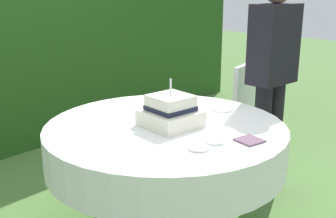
{
  "coord_description": "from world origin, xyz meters",
  "views": [
    {
      "loc": [
        -1.75,
        -1.61,
        1.54
      ],
      "look_at": [
        0.0,
        -0.02,
        0.84
      ],
      "focal_mm": 45.71,
      "sensor_mm": 36.0,
      "label": 1
    }
  ],
  "objects": [
    {
      "name": "standing_person",
      "position": [
        0.95,
        -0.16,
        0.93
      ],
      "size": [
        0.38,
        0.23,
        1.6
      ],
      "color": "black",
      "rests_on": "ground_plane"
    },
    {
      "name": "cake_table",
      "position": [
        0.0,
        0.0,
        0.61
      ],
      "size": [
        1.42,
        1.42,
        0.74
      ],
      "color": "#4C4C51",
      "rests_on": "ground_plane"
    },
    {
      "name": "serving_plate_far",
      "position": [
        0.47,
        -0.08,
        0.74
      ],
      "size": [
        0.14,
        0.14,
        0.01
      ],
      "primitive_type": "cylinder",
      "color": "white",
      "rests_on": "cake_table"
    },
    {
      "name": "wedding_cake",
      "position": [
        0.01,
        -0.03,
        0.82
      ],
      "size": [
        0.33,
        0.33,
        0.28
      ],
      "color": "silver",
      "rests_on": "cake_table"
    },
    {
      "name": "napkin_stack",
      "position": [
        0.1,
        -0.51,
        0.74
      ],
      "size": [
        0.15,
        0.15,
        0.01
      ],
      "primitive_type": "cube",
      "rotation": [
        0.0,
        0.0,
        -0.22
      ],
      "color": "#6B4C60",
      "rests_on": "cake_table"
    },
    {
      "name": "serving_plate_near",
      "position": [
        -0.04,
        -0.39,
        0.74
      ],
      "size": [
        0.1,
        0.1,
        0.01
      ],
      "primitive_type": "cylinder",
      "color": "white",
      "rests_on": "cake_table"
    },
    {
      "name": "serving_plate_left",
      "position": [
        -0.17,
        -0.38,
        0.74
      ],
      "size": [
        0.11,
        0.11,
        0.01
      ],
      "primitive_type": "cylinder",
      "color": "white",
      "rests_on": "cake_table"
    },
    {
      "name": "garden_chair",
      "position": [
        1.25,
        0.36,
        0.54
      ],
      "size": [
        0.46,
        0.46,
        0.89
      ],
      "color": "white",
      "rests_on": "ground_plane"
    }
  ]
}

